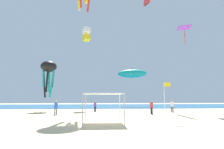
% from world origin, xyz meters
% --- Properties ---
extents(ground, '(110.00, 110.00, 0.10)m').
position_xyz_m(ground, '(0.00, 0.00, -0.05)').
color(ground, beige).
extents(ocean_strip, '(110.00, 25.84, 0.03)m').
position_xyz_m(ocean_strip, '(0.00, 30.73, 0.01)').
color(ocean_strip, '#28608C').
rests_on(ocean_strip, ground).
extents(canopy_tent, '(3.18, 3.21, 2.42)m').
position_xyz_m(canopy_tent, '(-2.42, -1.62, 2.31)').
color(canopy_tent, '#B2B2B7').
rests_on(canopy_tent, ground).
extents(person_near_tent, '(0.38, 0.38, 1.62)m').
position_xyz_m(person_near_tent, '(-3.33, 11.38, 0.95)').
color(person_near_tent, black).
rests_on(person_near_tent, ground).
extents(person_leftmost, '(0.42, 0.42, 1.76)m').
position_xyz_m(person_leftmost, '(-8.01, 6.05, 1.03)').
color(person_leftmost, slate).
rests_on(person_leftmost, ground).
extents(person_central, '(0.44, 0.42, 1.78)m').
position_xyz_m(person_central, '(7.82, 8.96, 1.05)').
color(person_central, brown).
rests_on(person_central, ground).
extents(person_rightmost, '(0.41, 0.46, 1.75)m').
position_xyz_m(person_rightmost, '(3.93, 6.09, 1.02)').
color(person_rightmost, black).
rests_on(person_rightmost, ground).
extents(banner_flag, '(0.61, 0.06, 3.38)m').
position_xyz_m(banner_flag, '(2.87, -1.65, 2.05)').
color(banner_flag, silver).
rests_on(banner_flag, ground).
extents(kite_box_white, '(1.90, 1.96, 2.96)m').
position_xyz_m(kite_box_white, '(-5.45, 19.42, 15.16)').
color(kite_box_white, white).
extents(kite_diamond_purple, '(2.28, 2.28, 2.59)m').
position_xyz_m(kite_diamond_purple, '(9.97, 8.32, 12.42)').
color(kite_diamond_purple, purple).
extents(kite_inflatable_teal, '(7.32, 4.20, 2.84)m').
position_xyz_m(kite_inflatable_teal, '(5.14, 25.61, 7.89)').
color(kite_inflatable_teal, teal).
extents(kite_parafoil_red, '(0.70, 5.55, 3.35)m').
position_xyz_m(kite_parafoil_red, '(6.89, 17.28, 21.93)').
color(kite_parafoil_red, red).
extents(kite_octopus_black, '(3.53, 3.53, 6.02)m').
position_xyz_m(kite_octopus_black, '(-11.05, 13.13, 6.88)').
color(kite_octopus_black, black).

